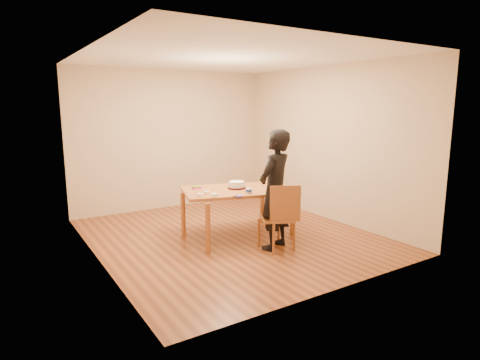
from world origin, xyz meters
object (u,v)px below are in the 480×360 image
cake (237,185)px  person (275,190)px  cake_plate (237,188)px  dining_chair (276,218)px  dining_table (238,190)px

cake → person: size_ratio=0.14×
cake_plate → person: size_ratio=0.16×
dining_chair → cake: (-0.14, 0.83, 0.36)m
cake → dining_chair: bearing=-80.2°
dining_chair → dining_table: bearing=126.7°
person → dining_table: bearing=-102.2°
dining_table → dining_chair: bearing=-62.6°
cake_plate → person: 0.80m
dining_table → person: 0.75m
dining_chair → person: 0.40m
dining_table → dining_chair: dining_table is taller
dining_table → cake: 0.10m
cake_plate → person: (0.14, -0.79, 0.09)m
cake_plate → cake: (0.00, 0.00, 0.05)m
dining_chair → person: bearing=115.7°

